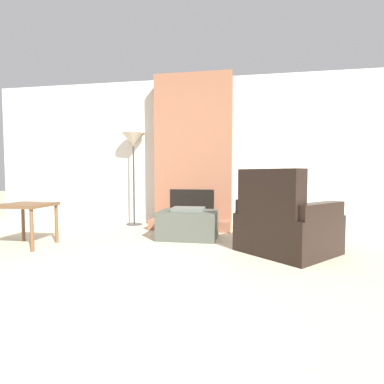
# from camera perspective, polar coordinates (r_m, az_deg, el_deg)

# --- Properties ---
(ground_plane) EXTENTS (24.00, 24.00, 0.00)m
(ground_plane) POSITION_cam_1_polar(r_m,az_deg,el_deg) (2.48, -11.84, -18.13)
(ground_plane) COLOR beige
(wall_back) EXTENTS (7.77, 0.06, 2.60)m
(wall_back) POSITION_cam_1_polar(r_m,az_deg,el_deg) (5.42, 0.65, 7.57)
(wall_back) COLOR silver
(wall_back) RESTS_ON ground_plane
(fireplace) EXTENTS (1.32, 0.71, 2.60)m
(fireplace) POSITION_cam_1_polar(r_m,az_deg,el_deg) (5.20, 0.26, 6.78)
(fireplace) COLOR #935B42
(fireplace) RESTS_ON ground_plane
(ottoman) EXTENTS (0.81, 0.60, 0.44)m
(ottoman) POSITION_cam_1_polar(r_m,az_deg,el_deg) (4.26, -0.73, -6.11)
(ottoman) COLOR #474C42
(ottoman) RESTS_ON ground_plane
(armchair) EXTENTS (1.26, 1.26, 0.97)m
(armchair) POSITION_cam_1_polar(r_m,az_deg,el_deg) (3.61, 17.06, -6.44)
(armchair) COLOR black
(armchair) RESTS_ON ground_plane
(side_table) EXTENTS (0.57, 0.55, 0.54)m
(side_table) POSITION_cam_1_polar(r_m,az_deg,el_deg) (4.30, -28.96, -3.03)
(side_table) COLOR brown
(side_table) RESTS_ON ground_plane
(floor_lamp_left) EXTENTS (0.41, 0.41, 1.63)m
(floor_lamp_left) POSITION_cam_1_polar(r_m,az_deg,el_deg) (5.48, -11.10, 8.95)
(floor_lamp_left) COLOR #333333
(floor_lamp_left) RESTS_ON ground_plane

